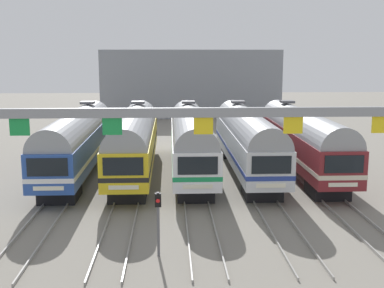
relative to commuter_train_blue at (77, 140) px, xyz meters
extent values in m
plane|color=gray|center=(8.42, 0.00, -2.69)|extent=(160.00, 160.00, 0.00)
cube|color=gray|center=(-0.72, 17.00, -2.61)|extent=(0.07, 70.00, 0.15)
cube|color=gray|center=(0.72, 17.00, -2.61)|extent=(0.07, 70.00, 0.15)
cube|color=gray|center=(3.49, 17.00, -2.61)|extent=(0.07, 70.00, 0.15)
cube|color=gray|center=(4.93, 17.00, -2.61)|extent=(0.07, 70.00, 0.15)
cube|color=gray|center=(7.70, 17.00, -2.61)|extent=(0.07, 70.00, 0.15)
cube|color=gray|center=(9.14, 17.00, -2.61)|extent=(0.07, 70.00, 0.15)
cube|color=gray|center=(11.91, 17.00, -2.61)|extent=(0.07, 70.00, 0.15)
cube|color=gray|center=(13.35, 17.00, -2.61)|extent=(0.07, 70.00, 0.15)
cube|color=gray|center=(16.12, 17.00, -2.61)|extent=(0.07, 70.00, 0.15)
cube|color=gray|center=(17.56, 17.00, -2.61)|extent=(0.07, 70.00, 0.15)
cube|color=#284C9E|center=(0.00, 0.00, -0.46)|extent=(2.85, 18.00, 2.35)
cube|color=white|center=(0.00, 0.00, -0.82)|extent=(2.88, 18.02, 0.28)
cylinder|color=gray|center=(0.00, 0.00, 0.71)|extent=(2.74, 17.64, 2.74)
cube|color=black|center=(0.00, -9.02, 0.01)|extent=(2.28, 0.06, 1.03)
cube|color=silver|center=(0.00, -9.02, -1.21)|extent=(1.71, 0.05, 0.24)
cube|color=black|center=(0.00, -6.30, -2.16)|extent=(2.28, 2.60, 1.05)
cube|color=black|center=(0.00, 6.30, -2.16)|extent=(2.28, 2.60, 1.05)
cube|color=#4C4C51|center=(0.00, 5.04, 2.26)|extent=(1.10, 1.10, 0.20)
cube|color=gold|center=(4.21, 0.00, -0.46)|extent=(2.85, 18.00, 2.35)
cube|color=black|center=(4.21, 0.00, -0.82)|extent=(2.88, 18.02, 0.28)
cylinder|color=gray|center=(4.21, 0.00, 0.71)|extent=(2.74, 17.64, 2.74)
cube|color=black|center=(4.21, -9.02, 0.01)|extent=(2.28, 0.06, 1.03)
cube|color=silver|center=(4.21, -9.02, -1.21)|extent=(1.71, 0.05, 0.24)
cube|color=black|center=(4.21, -6.30, -2.16)|extent=(2.28, 2.60, 1.05)
cube|color=black|center=(4.21, 6.30, -2.16)|extent=(2.28, 2.60, 1.05)
cube|color=#4C4C51|center=(4.21, 5.04, 2.26)|extent=(1.10, 1.10, 0.20)
cube|color=white|center=(8.42, 0.00, -0.46)|extent=(2.85, 18.00, 2.35)
cube|color=#198C4C|center=(8.42, 0.00, -0.82)|extent=(2.88, 18.02, 0.28)
cylinder|color=gray|center=(8.42, 0.00, 0.71)|extent=(2.74, 17.64, 2.74)
cube|color=black|center=(8.42, -9.02, 0.01)|extent=(2.28, 0.06, 1.03)
cube|color=silver|center=(8.42, -9.02, -1.21)|extent=(1.71, 0.05, 0.24)
cube|color=black|center=(8.42, -6.30, -2.16)|extent=(2.28, 2.60, 1.05)
cube|color=black|center=(8.42, 6.30, -2.16)|extent=(2.28, 2.60, 1.05)
cube|color=#4C4C51|center=(8.42, 5.04, 2.26)|extent=(1.10, 1.10, 0.20)
cube|color=silver|center=(12.63, 0.00, -0.46)|extent=(2.85, 18.00, 2.35)
cube|color=navy|center=(12.63, 0.00, -0.82)|extent=(2.88, 18.02, 0.28)
cylinder|color=gray|center=(12.63, 0.00, 0.71)|extent=(2.74, 17.64, 2.74)
cube|color=black|center=(12.63, -9.02, 0.01)|extent=(2.28, 0.06, 1.03)
cube|color=silver|center=(12.63, -9.02, -1.21)|extent=(1.71, 0.05, 0.24)
cube|color=black|center=(12.63, -6.30, -2.16)|extent=(2.28, 2.60, 1.05)
cube|color=black|center=(12.63, 6.30, -2.16)|extent=(2.28, 2.60, 1.05)
cube|color=#4C4C51|center=(12.63, 5.04, 2.26)|extent=(1.10, 1.10, 0.20)
cube|color=maroon|center=(16.84, 0.00, -0.46)|extent=(2.85, 18.00, 2.35)
cube|color=beige|center=(16.84, 0.00, -0.82)|extent=(2.88, 18.02, 0.28)
cylinder|color=gray|center=(16.84, 0.00, 0.71)|extent=(2.74, 17.64, 2.74)
cube|color=black|center=(16.84, -9.02, 0.01)|extent=(2.28, 0.06, 1.03)
cube|color=silver|center=(16.84, -9.02, -1.21)|extent=(1.71, 0.05, 0.24)
cube|color=black|center=(16.84, -6.30, -2.16)|extent=(2.28, 2.60, 1.05)
cube|color=black|center=(16.84, 6.30, -2.16)|extent=(2.28, 2.60, 1.05)
cube|color=#4C4C51|center=(16.84, 5.04, 2.26)|extent=(1.10, 1.10, 0.20)
cube|color=gray|center=(8.42, -13.50, 3.56)|extent=(21.64, 0.32, 0.44)
cube|color=#198C3F|center=(0.00, -13.50, 2.94)|extent=(0.90, 0.08, 0.80)
cube|color=#198C3F|center=(4.21, -13.50, 2.94)|extent=(0.90, 0.08, 0.80)
cube|color=yellow|center=(8.42, -13.50, 2.94)|extent=(0.90, 0.08, 0.80)
cube|color=yellow|center=(12.63, -13.50, 2.94)|extent=(0.90, 0.08, 0.80)
cube|color=yellow|center=(16.84, -13.50, 2.94)|extent=(0.90, 0.08, 0.80)
cylinder|color=#59595E|center=(6.32, -15.24, -1.21)|extent=(0.12, 0.12, 2.96)
cube|color=black|center=(6.32, -15.24, -0.08)|extent=(0.28, 0.24, 0.60)
sphere|color=red|center=(6.32, -15.38, -0.08)|extent=(0.18, 0.18, 0.18)
cube|color=gray|center=(9.92, 36.91, 2.09)|extent=(25.44, 10.00, 9.56)
camera|label=1|loc=(6.87, -35.80, 6.19)|focal=45.53mm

